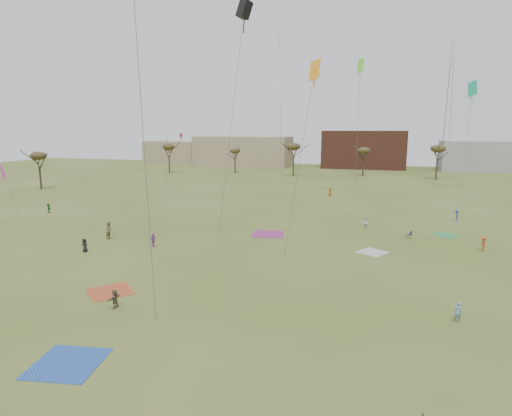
# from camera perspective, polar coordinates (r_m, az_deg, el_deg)

# --- Properties ---
(ground) EXTENTS (260.00, 260.00, 0.00)m
(ground) POSITION_cam_1_polar(r_m,az_deg,el_deg) (29.22, -6.93, -14.92)
(ground) COLOR #455A1C
(ground) RESTS_ON ground
(spectator_fore_b) EXTENTS (0.80, 1.00, 1.98)m
(spectator_fore_b) POSITION_cam_1_polar(r_m,az_deg,el_deg) (51.87, -19.12, -2.88)
(spectator_fore_b) COLOR #7F6F50
(spectator_fore_b) RESTS_ON ground
(spectator_fore_c) EXTENTS (0.52, 1.29, 1.36)m
(spectator_fore_c) POSITION_cam_1_polar(r_m,az_deg,el_deg) (32.33, -18.47, -11.52)
(spectator_fore_c) COLOR brown
(spectator_fore_c) RESTS_ON ground
(flyer_mid_a) EXTENTS (0.71, 0.47, 1.43)m
(flyer_mid_a) POSITION_cam_1_polar(r_m,az_deg,el_deg) (47.39, -22.06, -4.66)
(flyer_mid_a) COLOR black
(flyer_mid_a) RESTS_ON ground
(flyer_mid_b) EXTENTS (0.71, 1.06, 1.53)m
(flyer_mid_b) POSITION_cam_1_polar(r_m,az_deg,el_deg) (50.29, 28.25, -4.25)
(flyer_mid_b) COLOR #BB5223
(flyer_mid_b) RESTS_ON ground
(flyer_mid_c) EXTENTS (0.57, 0.44, 1.40)m
(flyer_mid_c) POSITION_cam_1_polar(r_m,az_deg,el_deg) (31.63, 25.51, -12.49)
(flyer_mid_c) COLOR #6A92B0
(flyer_mid_c) RESTS_ON ground
(spectator_mid_d) EXTENTS (0.52, 0.93, 1.49)m
(spectator_mid_d) POSITION_cam_1_polar(r_m,az_deg,el_deg) (47.20, -13.68, -4.19)
(spectator_mid_d) COLOR #AA48AD
(spectator_mid_d) RESTS_ON ground
(spectator_mid_e) EXTENTS (0.93, 0.91, 1.51)m
(spectator_mid_e) POSITION_cam_1_polar(r_m,az_deg,el_deg) (55.84, 14.56, -1.94)
(spectator_mid_e) COLOR silver
(spectator_mid_e) RESTS_ON ground
(flyer_far_a) EXTENTS (1.32, 1.19, 1.46)m
(flyer_far_a) POSITION_cam_1_polar(r_m,az_deg,el_deg) (71.53, -26.12, -0.01)
(flyer_far_a) COLOR #246C25
(flyer_far_a) RESTS_ON ground
(flyer_far_b) EXTENTS (0.81, 0.90, 1.55)m
(flyer_far_b) POSITION_cam_1_polar(r_m,az_deg,el_deg) (81.57, 9.95, 2.14)
(flyer_far_b) COLOR #AE511D
(flyer_far_b) RESTS_ON ground
(flyer_far_c) EXTENTS (0.85, 1.12, 1.54)m
(flyer_far_c) POSITION_cam_1_polar(r_m,az_deg,el_deg) (64.68, 25.38, -0.93)
(flyer_far_c) COLOR navy
(flyer_far_c) RESTS_ON ground
(blanket_red) EXTENTS (4.43, 4.43, 0.03)m
(blanket_red) POSITION_cam_1_polar(r_m,az_deg,el_deg) (35.66, -19.01, -10.60)
(blanket_red) COLOR #BD4C25
(blanket_red) RESTS_ON ground
(blanket_blue) EXTENTS (4.11, 4.11, 0.03)m
(blanket_blue) POSITION_cam_1_polar(r_m,az_deg,el_deg) (26.56, -24.03, -18.57)
(blanket_blue) COLOR #2851AD
(blanket_blue) RESTS_ON ground
(blanket_cream) EXTENTS (3.55, 3.55, 0.03)m
(blanket_cream) POSITION_cam_1_polar(r_m,az_deg,el_deg) (45.59, 15.40, -5.77)
(blanket_cream) COLOR beige
(blanket_cream) RESTS_ON ground
(blanket_plum) EXTENTS (4.21, 4.21, 0.03)m
(blanket_plum) POSITION_cam_1_polar(r_m,az_deg,el_deg) (51.35, 1.64, -3.55)
(blanket_plum) COLOR #972E7C
(blanket_plum) RESTS_ON ground
(blanket_olive) EXTENTS (3.70, 3.70, 0.03)m
(blanket_olive) POSITION_cam_1_polar(r_m,az_deg,el_deg) (55.85, 24.08, -3.33)
(blanket_olive) COLOR #348F52
(blanket_olive) RESTS_ON ground
(camp_chair_right) EXTENTS (0.65, 0.62, 0.87)m
(camp_chair_right) POSITION_cam_1_polar(r_m,az_deg,el_deg) (52.46, 19.89, -3.60)
(camp_chair_right) COLOR #17163C
(camp_chair_right) RESTS_ON ground
(kites_aloft) EXTENTS (66.38, 54.70, 27.70)m
(kites_aloft) POSITION_cam_1_polar(r_m,az_deg,el_deg) (56.08, 3.97, 21.16)
(kites_aloft) COLOR #C81555
(kites_aloft) RESTS_ON ground
(tree_line) EXTENTS (117.44, 49.32, 8.91)m
(tree_line) POSITION_cam_1_polar(r_m,az_deg,el_deg) (104.27, 9.08, 7.46)
(tree_line) COLOR #3A2B1E
(tree_line) RESTS_ON ground
(building_tan) EXTENTS (32.00, 14.00, 10.00)m
(building_tan) POSITION_cam_1_polar(r_m,az_deg,el_deg) (146.63, -1.71, 7.64)
(building_tan) COLOR #937F60
(building_tan) RESTS_ON ground
(building_brick) EXTENTS (26.00, 16.00, 12.00)m
(building_brick) POSITION_cam_1_polar(r_m,az_deg,el_deg) (144.38, 14.34, 7.67)
(building_brick) COLOR brown
(building_brick) RESTS_ON ground
(building_grey) EXTENTS (24.00, 12.00, 9.00)m
(building_grey) POSITION_cam_1_polar(r_m,az_deg,el_deg) (145.34, 28.27, 6.17)
(building_grey) COLOR gray
(building_grey) RESTS_ON ground
(building_tan_west) EXTENTS (20.00, 12.00, 8.00)m
(building_tan_west) POSITION_cam_1_polar(r_m,az_deg,el_deg) (164.78, -10.98, 7.43)
(building_tan_west) COLOR #937F60
(building_tan_west) RESTS_ON ground
(radio_tower) EXTENTS (1.51, 1.72, 41.00)m
(radio_tower) POSITION_cam_1_polar(r_m,az_deg,el_deg) (150.52, 24.42, 12.21)
(radio_tower) COLOR #9EA3A8
(radio_tower) RESTS_ON ground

